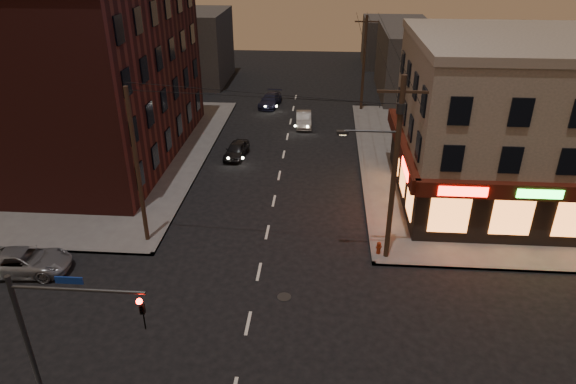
# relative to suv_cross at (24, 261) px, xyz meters

# --- Properties ---
(ground) EXTENTS (120.00, 120.00, 0.00)m
(ground) POSITION_rel_suv_cross_xyz_m (12.23, -3.09, -0.66)
(ground) COLOR black
(ground) RESTS_ON ground
(sidewalk_ne) EXTENTS (24.00, 28.00, 0.15)m
(sidewalk_ne) POSITION_rel_suv_cross_xyz_m (30.23, 15.91, -0.58)
(sidewalk_ne) COLOR #514F4C
(sidewalk_ne) RESTS_ON ground
(sidewalk_nw) EXTENTS (24.00, 28.00, 0.15)m
(sidewalk_nw) POSITION_rel_suv_cross_xyz_m (-5.77, 15.91, -0.58)
(sidewalk_nw) COLOR #514F4C
(sidewalk_nw) RESTS_ON ground
(pizza_building) EXTENTS (15.85, 12.85, 10.50)m
(pizza_building) POSITION_rel_suv_cross_xyz_m (28.16, 10.34, 4.69)
(pizza_building) COLOR tan
(pizza_building) RESTS_ON sidewalk_ne
(brick_apartment) EXTENTS (12.00, 20.00, 13.00)m
(brick_apartment) POSITION_rel_suv_cross_xyz_m (-2.27, 15.91, 5.99)
(brick_apartment) COLOR #401714
(brick_apartment) RESTS_ON sidewalk_nw
(bg_building_ne_a) EXTENTS (10.00, 12.00, 7.00)m
(bg_building_ne_a) POSITION_rel_suv_cross_xyz_m (26.23, 34.91, 2.84)
(bg_building_ne_a) COLOR #3F3D3A
(bg_building_ne_a) RESTS_ON ground
(bg_building_nw) EXTENTS (9.00, 10.00, 8.00)m
(bg_building_nw) POSITION_rel_suv_cross_xyz_m (-0.77, 38.91, 3.34)
(bg_building_nw) COLOR #3F3D3A
(bg_building_nw) RESTS_ON ground
(bg_building_ne_b) EXTENTS (8.00, 8.00, 6.00)m
(bg_building_ne_b) POSITION_rel_suv_cross_xyz_m (24.23, 48.91, 2.34)
(bg_building_ne_b) COLOR #3F3D3A
(bg_building_ne_b) RESTS_ON ground
(utility_pole_main) EXTENTS (4.20, 0.44, 10.00)m
(utility_pole_main) POSITION_rel_suv_cross_xyz_m (18.91, 2.71, 5.10)
(utility_pole_main) COLOR #382619
(utility_pole_main) RESTS_ON sidewalk_ne
(utility_pole_far) EXTENTS (0.26, 0.26, 9.00)m
(utility_pole_far) POSITION_rel_suv_cross_xyz_m (19.03, 28.91, 3.99)
(utility_pole_far) COLOR #382619
(utility_pole_far) RESTS_ON sidewalk_ne
(utility_pole_west) EXTENTS (0.24, 0.24, 9.00)m
(utility_pole_west) POSITION_rel_suv_cross_xyz_m (5.43, 3.41, 3.99)
(utility_pole_west) COLOR #382619
(utility_pole_west) RESTS_ON sidewalk_nw
(traffic_signal) EXTENTS (4.49, 0.32, 6.47)m
(traffic_signal) POSITION_rel_suv_cross_xyz_m (6.66, -8.69, 3.50)
(traffic_signal) COLOR #333538
(traffic_signal) RESTS_ON ground
(suv_cross) EXTENTS (4.89, 2.53, 1.32)m
(suv_cross) POSITION_rel_suv_cross_xyz_m (0.00, 0.00, 0.00)
(suv_cross) COLOR gray
(suv_cross) RESTS_ON ground
(sedan_near) EXTENTS (1.88, 3.74, 1.22)m
(sedan_near) POSITION_rel_suv_cross_xyz_m (8.54, 16.11, -0.05)
(sedan_near) COLOR black
(sedan_near) RESTS_ON ground
(sedan_mid) EXTENTS (1.60, 3.98, 1.29)m
(sedan_mid) POSITION_rel_suv_cross_xyz_m (13.51, 23.83, -0.02)
(sedan_mid) COLOR slate
(sedan_mid) RESTS_ON ground
(sedan_far) EXTENTS (2.35, 4.54, 1.26)m
(sedan_far) POSITION_rel_suv_cross_xyz_m (9.81, 29.57, -0.03)
(sedan_far) COLOR #191C33
(sedan_far) RESTS_ON ground
(fire_hydrant) EXTENTS (0.34, 0.34, 0.74)m
(fire_hydrant) POSITION_rel_suv_cross_xyz_m (18.63, 2.91, -0.11)
(fire_hydrant) COLOR maroon
(fire_hydrant) RESTS_ON sidewalk_ne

